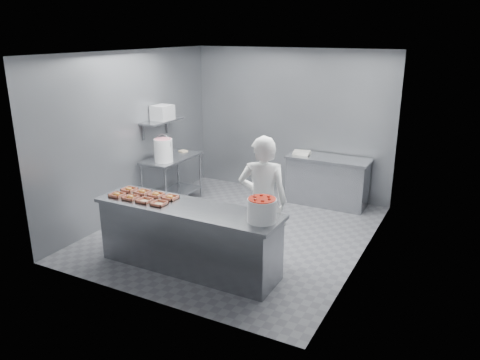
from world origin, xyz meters
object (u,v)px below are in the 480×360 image
(tray_5, at_px, (142,192))
(appliance, at_px, (162,113))
(tray_2, at_px, (145,200))
(tray_1, at_px, (131,197))
(worker, at_px, (263,202))
(prep_table, at_px, (172,173))
(tray_3, at_px, (159,203))
(tray_4, at_px, (129,189))
(glaze_bucket, at_px, (163,150))
(tray_7, at_px, (170,197))
(tray_6, at_px, (156,195))
(back_counter, at_px, (327,181))
(strawberry_tub, at_px, (262,209))
(service_counter, at_px, (188,237))
(tray_0, at_px, (117,195))

(tray_5, relative_size, appliance, 0.53)
(appliance, bearing_deg, tray_2, -56.55)
(tray_1, height_order, worker, worker)
(tray_1, xyz_separation_m, tray_2, (0.24, 0.00, -0.00))
(prep_table, height_order, tray_3, tray_3)
(prep_table, distance_m, tray_4, 1.94)
(tray_3, bearing_deg, tray_5, 152.35)
(glaze_bucket, bearing_deg, tray_7, -51.10)
(appliance, bearing_deg, tray_6, -53.33)
(tray_4, distance_m, worker, 1.95)
(back_counter, bearing_deg, tray_4, -122.41)
(prep_table, bearing_deg, strawberry_tub, -35.58)
(tray_6, bearing_deg, worker, 18.49)
(service_counter, bearing_deg, tray_1, -171.46)
(tray_7, relative_size, glaze_bucket, 0.38)
(service_counter, relative_size, tray_0, 13.88)
(tray_5, bearing_deg, tray_6, 0.00)
(service_counter, height_order, strawberry_tub, strawberry_tub)
(tray_1, bearing_deg, appliance, 114.90)
(service_counter, bearing_deg, worker, 36.44)
(back_counter, relative_size, tray_5, 8.01)
(tray_5, bearing_deg, strawberry_tub, -3.83)
(tray_6, bearing_deg, back_counter, 64.31)
(tray_3, relative_size, tray_5, 1.00)
(back_counter, relative_size, tray_1, 8.01)
(tray_6, height_order, worker, worker)
(service_counter, relative_size, tray_3, 13.88)
(tray_1, relative_size, worker, 0.10)
(tray_6, xyz_separation_m, strawberry_tub, (1.68, -0.13, 0.13))
(prep_table, height_order, worker, worker)
(tray_5, xyz_separation_m, appliance, (-0.98, 1.85, 0.77))
(tray_0, bearing_deg, tray_2, 0.00)
(prep_table, xyz_separation_m, appliance, (-0.17, 0.03, 1.10))
(back_counter, relative_size, tray_2, 8.01)
(worker, bearing_deg, appliance, -46.07)
(tray_4, height_order, glaze_bucket, glaze_bucket)
(prep_table, xyz_separation_m, tray_5, (0.81, -1.82, 0.33))
(tray_4, height_order, tray_6, same)
(tray_0, bearing_deg, appliance, 109.30)
(service_counter, distance_m, appliance, 2.96)
(tray_7, bearing_deg, worker, 21.94)
(tray_0, bearing_deg, back_counter, 59.58)
(tray_3, relative_size, worker, 0.10)
(tray_7, bearing_deg, tray_5, 180.00)
(tray_4, bearing_deg, tray_2, -27.65)
(strawberry_tub, bearing_deg, tray_3, -175.06)
(tray_6, height_order, glaze_bucket, glaze_bucket)
(back_counter, height_order, tray_6, tray_6)
(appliance, bearing_deg, prep_table, -6.20)
(worker, bearing_deg, tray_7, 3.50)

